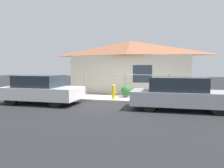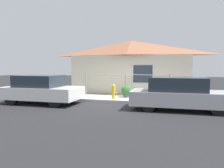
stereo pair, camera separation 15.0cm
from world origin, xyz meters
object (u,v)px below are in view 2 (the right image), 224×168
object	(u,v)px
car_right	(180,94)
potted_plant_by_fence	(60,88)
car_left	(42,89)
fire_hydrant	(114,91)
potted_plant_near_hydrant	(126,91)

from	to	relation	value
car_right	potted_plant_by_fence	bearing A→B (deg)	161.16
car_left	fire_hydrant	size ratio (longest dim) A/B	4.91
potted_plant_near_hydrant	potted_plant_by_fence	xyz separation A→B (m)	(-3.88, -0.12, 0.05)
car_left	car_right	size ratio (longest dim) A/B	0.91
car_left	car_right	bearing A→B (deg)	0.64
potted_plant_by_fence	car_left	bearing A→B (deg)	-85.20
fire_hydrant	potted_plant_by_fence	size ratio (longest dim) A/B	1.10
car_left	potted_plant_by_fence	xyz separation A→B (m)	(-0.19, 2.21, -0.18)
car_right	fire_hydrant	distance (m)	3.52
car_right	potted_plant_near_hydrant	distance (m)	3.55
car_right	fire_hydrant	bearing A→B (deg)	154.30
car_right	fire_hydrant	world-z (taller)	car_right
car_right	potted_plant_by_fence	size ratio (longest dim) A/B	5.96
fire_hydrant	car_right	bearing A→B (deg)	-25.53
potted_plant_near_hydrant	potted_plant_by_fence	bearing A→B (deg)	-178.16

